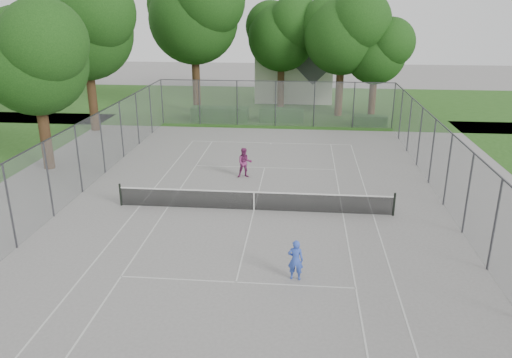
# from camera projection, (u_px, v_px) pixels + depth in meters

# --- Properties ---
(ground) EXTENTS (120.00, 120.00, 0.00)m
(ground) POSITION_uv_depth(u_px,v_px,m) (254.00, 210.00, 23.32)
(ground) COLOR slate
(ground) RESTS_ON ground
(grass_far) EXTENTS (60.00, 20.00, 0.00)m
(grass_far) POSITION_uv_depth(u_px,v_px,m) (281.00, 104.00, 47.71)
(grass_far) COLOR #214A15
(grass_far) RESTS_ON ground
(court_markings) EXTENTS (11.03, 23.83, 0.01)m
(court_markings) POSITION_uv_depth(u_px,v_px,m) (254.00, 210.00, 23.32)
(court_markings) COLOR beige
(court_markings) RESTS_ON ground
(tennis_net) EXTENTS (12.87, 0.10, 1.10)m
(tennis_net) POSITION_uv_depth(u_px,v_px,m) (254.00, 200.00, 23.15)
(tennis_net) COLOR black
(tennis_net) RESTS_ON ground
(perimeter_fence) EXTENTS (18.08, 34.08, 3.52)m
(perimeter_fence) POSITION_uv_depth(u_px,v_px,m) (254.00, 174.00, 22.72)
(perimeter_fence) COLOR #38383D
(perimeter_fence) RESTS_ON ground
(tree_far_left) EXTENTS (8.60, 7.85, 12.36)m
(tree_far_left) POSITION_uv_depth(u_px,v_px,m) (195.00, 11.00, 41.30)
(tree_far_left) COLOR #342113
(tree_far_left) RESTS_ON ground
(tree_far_midleft) EXTENTS (6.85, 6.26, 9.85)m
(tree_far_midleft) POSITION_uv_depth(u_px,v_px,m) (283.00, 31.00, 43.77)
(tree_far_midleft) COLOR #342113
(tree_far_midleft) RESTS_ON ground
(tree_far_midright) EXTENTS (7.15, 6.53, 10.29)m
(tree_far_midright) POSITION_uv_depth(u_px,v_px,m) (344.00, 30.00, 40.49)
(tree_far_midright) COLOR #342113
(tree_far_midright) RESTS_ON ground
(tree_far_right) EXTENTS (5.67, 5.17, 8.15)m
(tree_far_right) POSITION_uv_depth(u_px,v_px,m) (377.00, 49.00, 40.66)
(tree_far_right) COLOR #342113
(tree_far_right) RESTS_ON ground
(tree_side_back) EXTENTS (7.84, 7.16, 11.27)m
(tree_side_back) POSITION_uv_depth(u_px,v_px,m) (85.00, 24.00, 35.37)
(tree_side_back) COLOR #342113
(tree_side_back) RESTS_ON ground
(tree_side_front) EXTENTS (6.62, 6.05, 9.52)m
(tree_side_front) POSITION_uv_depth(u_px,v_px,m) (34.00, 54.00, 27.04)
(tree_side_front) COLOR #342113
(tree_side_front) RESTS_ON ground
(hedge_left) EXTENTS (4.60, 1.38, 1.15)m
(hedge_left) POSITION_uv_depth(u_px,v_px,m) (220.00, 114.00, 40.68)
(hedge_left) COLOR #194014
(hedge_left) RESTS_ON ground
(hedge_mid) EXTENTS (3.54, 1.01, 1.11)m
(hedge_mid) POSITION_uv_depth(u_px,v_px,m) (281.00, 115.00, 40.45)
(hedge_mid) COLOR #194014
(hedge_mid) RESTS_ON ground
(hedge_right) EXTENTS (2.64, 0.97, 0.79)m
(hedge_right) POSITION_uv_depth(u_px,v_px,m) (370.00, 121.00, 39.24)
(hedge_right) COLOR #194014
(hedge_right) RESTS_ON ground
(house) EXTENTS (7.32, 5.67, 9.12)m
(house) POSITION_uv_depth(u_px,v_px,m) (294.00, 62.00, 48.88)
(house) COLOR silver
(house) RESTS_ON ground
(girl_player) EXTENTS (0.58, 0.40, 1.50)m
(girl_player) POSITION_uv_depth(u_px,v_px,m) (296.00, 260.00, 17.29)
(girl_player) COLOR #324FBB
(girl_player) RESTS_ON ground
(woman_player) EXTENTS (0.94, 0.80, 1.68)m
(woman_player) POSITION_uv_depth(u_px,v_px,m) (245.00, 163.00, 27.46)
(woman_player) COLOR #7B295E
(woman_player) RESTS_ON ground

